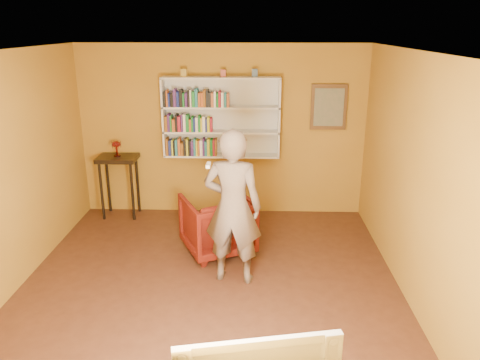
{
  "coord_description": "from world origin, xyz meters",
  "views": [
    {
      "loc": [
        0.52,
        -4.75,
        2.95
      ],
      "look_at": [
        0.34,
        0.75,
        1.12
      ],
      "focal_mm": 35.0,
      "sensor_mm": 36.0,
      "label": 1
    }
  ],
  "objects_px": {
    "console_table": "(118,167)",
    "ruby_lustre": "(116,146)",
    "armchair": "(217,224)",
    "bookshelf": "(222,117)",
    "person": "(233,207)"
  },
  "relations": [
    {
      "from": "ruby_lustre",
      "to": "armchair",
      "type": "bearing_deg",
      "value": -36.25
    },
    {
      "from": "console_table",
      "to": "ruby_lustre",
      "type": "distance_m",
      "value": 0.35
    },
    {
      "from": "armchair",
      "to": "person",
      "type": "distance_m",
      "value": 0.94
    },
    {
      "from": "armchair",
      "to": "bookshelf",
      "type": "bearing_deg",
      "value": -113.79
    },
    {
      "from": "console_table",
      "to": "person",
      "type": "distance_m",
      "value": 2.73
    },
    {
      "from": "bookshelf",
      "to": "ruby_lustre",
      "type": "distance_m",
      "value": 1.7
    },
    {
      "from": "ruby_lustre",
      "to": "person",
      "type": "height_order",
      "value": "person"
    },
    {
      "from": "ruby_lustre",
      "to": "armchair",
      "type": "relative_size",
      "value": 0.28
    },
    {
      "from": "console_table",
      "to": "armchair",
      "type": "distance_m",
      "value": 2.1
    },
    {
      "from": "bookshelf",
      "to": "console_table",
      "type": "distance_m",
      "value": 1.82
    },
    {
      "from": "console_table",
      "to": "ruby_lustre",
      "type": "xyz_separation_m",
      "value": [
        -0.0,
        0.0,
        0.35
      ]
    },
    {
      "from": "ruby_lustre",
      "to": "armchair",
      "type": "xyz_separation_m",
      "value": [
        1.66,
        -1.22,
        -0.77
      ]
    },
    {
      "from": "person",
      "to": "ruby_lustre",
      "type": "bearing_deg",
      "value": -37.4
    },
    {
      "from": "console_table",
      "to": "person",
      "type": "relative_size",
      "value": 0.53
    },
    {
      "from": "console_table",
      "to": "ruby_lustre",
      "type": "height_order",
      "value": "ruby_lustre"
    }
  ]
}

